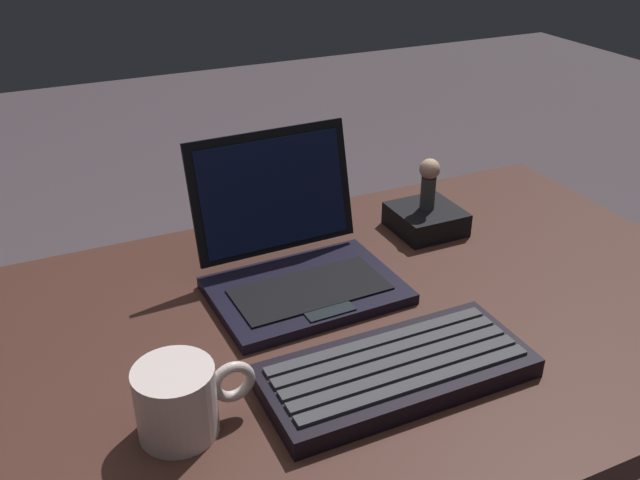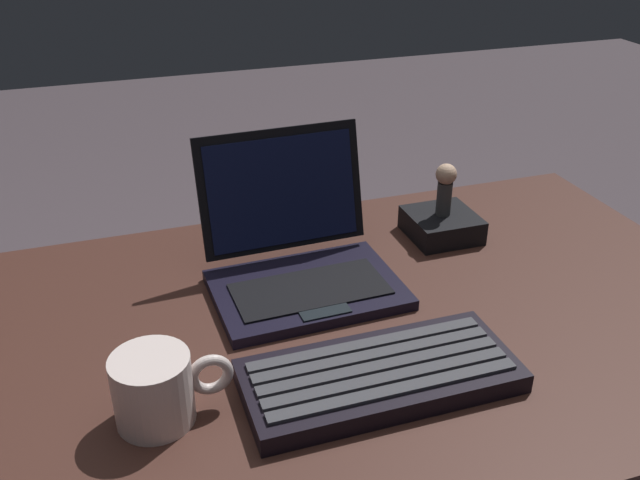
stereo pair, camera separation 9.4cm
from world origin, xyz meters
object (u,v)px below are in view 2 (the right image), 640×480
(figurine_stand, at_px, (442,225))
(coffee_mug, at_px, (156,389))
(external_keyboard, at_px, (380,375))
(figurine, at_px, (445,186))
(laptop_front, at_px, (299,258))

(figurine_stand, bearing_deg, coffee_mug, -149.56)
(external_keyboard, xyz_separation_m, coffee_mug, (-0.25, 0.02, 0.03))
(external_keyboard, xyz_separation_m, figurine, (0.24, 0.31, 0.08))
(figurine, bearing_deg, laptop_front, -165.55)
(laptop_front, xyz_separation_m, external_keyboard, (0.02, -0.25, -0.03))
(laptop_front, height_order, figurine_stand, laptop_front)
(laptop_front, xyz_separation_m, figurine, (0.26, 0.07, 0.05))
(coffee_mug, bearing_deg, figurine, 30.44)
(figurine, xyz_separation_m, coffee_mug, (-0.49, -0.29, -0.05))
(external_keyboard, bearing_deg, figurine_stand, 52.50)
(figurine, bearing_deg, coffee_mug, -149.56)
(external_keyboard, distance_m, coffee_mug, 0.25)
(external_keyboard, height_order, figurine_stand, figurine_stand)
(external_keyboard, relative_size, figurine, 3.70)
(figurine_stand, xyz_separation_m, figurine, (0.00, 0.00, 0.07))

